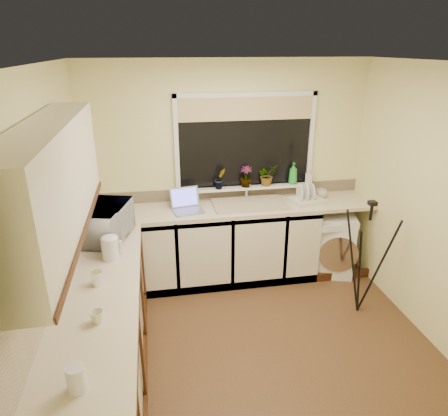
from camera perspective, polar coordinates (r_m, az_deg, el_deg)
floor at (r=3.99m, az=4.62°, el=-18.34°), size 3.20×3.20×0.00m
ceiling at (r=3.06m, az=6.07°, el=19.50°), size 3.20×3.20×0.00m
wall_back at (r=4.71m, az=0.49°, el=5.24°), size 3.20×0.00×3.20m
wall_front at (r=2.14m, az=16.29°, el=-18.13°), size 3.20×0.00×3.20m
wall_left at (r=3.32m, az=-22.56°, el=-3.83°), size 0.00×3.00×3.00m
wall_right at (r=4.04m, az=27.69°, el=-0.18°), size 0.00×3.00×3.00m
base_cabinet_back at (r=4.68m, az=-2.79°, el=-5.38°), size 2.55×0.60×0.86m
base_cabinet_left at (r=3.42m, az=-16.43°, el=-17.85°), size 0.54×2.40×0.86m
worktop_back at (r=4.55m, az=1.17°, el=0.00°), size 3.20×0.60×0.04m
worktop_left at (r=3.16m, az=-17.30°, el=-11.52°), size 0.60×2.40×0.04m
upper_cabinet at (r=2.67m, az=-22.80°, el=3.40°), size 0.28×1.90×0.70m
splashback_left at (r=3.10m, az=-23.13°, el=-7.85°), size 0.02×2.40×0.45m
splashback_back at (r=4.78m, az=0.51°, el=2.26°), size 3.20×0.02×0.14m
window_glass at (r=4.65m, az=2.99°, el=9.14°), size 1.50×0.02×1.00m
window_blind at (r=4.56m, az=3.16°, el=13.67°), size 1.50×0.02×0.25m
windowsill at (r=4.74m, az=3.02°, el=2.91°), size 1.60×0.14×0.03m
sink at (r=4.57m, az=3.64°, el=0.55°), size 0.82×0.46×0.03m
faucet at (r=4.70m, az=3.15°, el=2.55°), size 0.03×0.03×0.24m
washing_machine at (r=5.06m, az=14.44°, el=-4.64°), size 0.65×0.64×0.75m
laptop at (r=4.44m, az=-5.24°, el=0.49°), size 0.36×0.36×0.22m
kettle at (r=3.54m, az=-15.59°, el=-5.46°), size 0.14×0.14×0.19m
dish_rack at (r=4.72m, az=11.43°, el=1.02°), size 0.41×0.35×0.05m
tripod at (r=4.29m, az=19.04°, el=-6.71°), size 0.72×0.72×1.21m
glass_jug at (r=2.39m, az=-19.94°, el=-21.47°), size 0.10×0.10×0.15m
steel_jar at (r=3.21m, az=-17.30°, el=-9.37°), size 0.08×0.08×0.11m
microwave at (r=3.89m, az=-16.38°, el=-1.91°), size 0.53×0.66×0.32m
plant_b at (r=4.61m, az=-0.58°, el=4.10°), size 0.15×0.14×0.23m
plant_c at (r=4.68m, az=3.09°, el=4.41°), size 0.16×0.16×0.24m
plant_d at (r=4.75m, az=6.02°, el=4.59°), size 0.28×0.26×0.24m
soap_bottle_green at (r=4.84m, az=9.64°, el=4.82°), size 0.11×0.11×0.26m
soap_bottle_clear at (r=4.92m, az=11.76°, el=4.40°), size 0.10×0.10×0.17m
cup_back at (r=4.92m, az=13.46°, el=1.98°), size 0.14×0.14×0.10m
cup_left at (r=2.83m, az=-17.34°, el=-14.33°), size 0.09×0.09×0.08m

